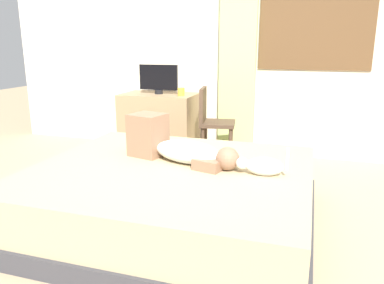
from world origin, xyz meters
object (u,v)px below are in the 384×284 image
object	(u,v)px
tv_monitor	(159,79)
bed	(171,196)
desk	(160,124)
cup	(181,92)
cat	(262,166)
chair_by_desk	(212,119)
person_lying	(177,146)

from	to	relation	value
tv_monitor	bed	bearing A→B (deg)	-65.12
desk	cup	size ratio (longest dim) A/B	9.88
bed	cat	size ratio (longest dim) A/B	5.77
cup	chair_by_desk	distance (m)	0.51
person_lying	tv_monitor	bearing A→B (deg)	116.78
bed	tv_monitor	xyz separation A→B (m)	(-0.83, 1.79, 0.70)
tv_monitor	cup	bearing A→B (deg)	-13.02
bed	chair_by_desk	size ratio (longest dim) A/B	2.40
desk	tv_monitor	size ratio (longest dim) A/B	1.87
bed	person_lying	bearing A→B (deg)	94.39
cat	desk	bearing A→B (deg)	130.20
bed	person_lying	world-z (taller)	person_lying
person_lying	chair_by_desk	size ratio (longest dim) A/B	1.09
person_lying	tv_monitor	distance (m)	1.85
desk	cat	bearing A→B (deg)	-49.80
cat	cup	world-z (taller)	cup
person_lying	cup	distance (m)	1.64
bed	tv_monitor	bearing A→B (deg)	114.88
cat	desk	distance (m)	2.32
person_lying	cat	distance (m)	0.69
bed	cup	world-z (taller)	cup
desk	tv_monitor	distance (m)	0.55
cat	desk	xyz separation A→B (m)	(-1.49, 1.77, -0.15)
cat	person_lying	bearing A→B (deg)	167.93
person_lying	chair_by_desk	bearing A→B (deg)	93.86
chair_by_desk	desk	bearing A→B (deg)	163.86
chair_by_desk	cup	bearing A→B (deg)	161.54
cat	cup	bearing A→B (deg)	124.84
bed	cup	size ratio (longest dim) A/B	22.70
bed	cat	distance (m)	0.72
bed	desk	world-z (taller)	desk
person_lying	tv_monitor	world-z (taller)	tv_monitor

